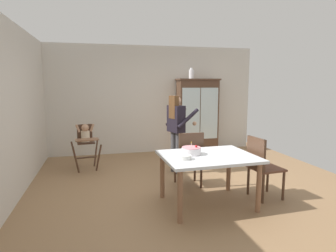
{
  "coord_description": "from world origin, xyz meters",
  "views": [
    {
      "loc": [
        -1.39,
        -4.64,
        1.76
      ],
      "look_at": [
        -0.08,
        0.7,
        0.95
      ],
      "focal_mm": 30.79,
      "sensor_mm": 36.0,
      "label": 1
    }
  ],
  "objects": [
    {
      "name": "adult_person",
      "position": [
        0.09,
        0.74,
        0.97
      ],
      "size": [
        0.62,
        0.61,
        1.53
      ],
      "rotation": [
        0.0,
        0.0,
        1.91
      ],
      "color": "#47474C",
      "rests_on": "ground_plane"
    },
    {
      "name": "dining_chair_far_side",
      "position": [
        0.09,
        -0.12,
        0.56
      ],
      "size": [
        0.46,
        0.46,
        0.96
      ],
      "rotation": [
        0.0,
        0.0,
        3.1
      ],
      "color": "#4C3323",
      "rests_on": "ground_plane"
    },
    {
      "name": "wall_left",
      "position": [
        -2.63,
        0.0,
        1.35
      ],
      "size": [
        0.06,
        5.32,
        2.7
      ],
      "primitive_type": "cube",
      "color": "beige",
      "rests_on": "ground_plane"
    },
    {
      "name": "wall_back",
      "position": [
        0.0,
        2.63,
        1.35
      ],
      "size": [
        5.32,
        0.06,
        2.7
      ],
      "primitive_type": "cube",
      "color": "beige",
      "rests_on": "ground_plane"
    },
    {
      "name": "china_cabinet",
      "position": [
        1.1,
        2.37,
        0.95
      ],
      "size": [
        1.08,
        0.48,
        1.88
      ],
      "color": "#4C3323",
      "rests_on": "ground_plane"
    },
    {
      "name": "ground_plane",
      "position": [
        0.0,
        0.0,
        0.0
      ],
      "size": [
        6.24,
        6.24,
        0.0
      ],
      "primitive_type": "plane",
      "color": "#93704C"
    },
    {
      "name": "birthday_cake",
      "position": [
        -0.09,
        -0.75,
        0.79
      ],
      "size": [
        0.28,
        0.28,
        0.19
      ],
      "color": "white",
      "rests_on": "dining_table"
    },
    {
      "name": "ceramic_vase",
      "position": [
        0.93,
        2.37,
        2.0
      ],
      "size": [
        0.13,
        0.13,
        0.27
      ],
      "color": "white",
      "rests_on": "china_cabinet"
    },
    {
      "name": "serving_bowl",
      "position": [
        -0.26,
        -0.99,
        0.77
      ],
      "size": [
        0.18,
        0.18,
        0.05
      ],
      "primitive_type": "cylinder",
      "color": "silver",
      "rests_on": "dining_table"
    },
    {
      "name": "dining_chair_right_end",
      "position": [
        1.01,
        -0.83,
        0.56
      ],
      "size": [
        0.48,
        0.48,
        0.96
      ],
      "rotation": [
        0.0,
        0.0,
        1.67
      ],
      "color": "#4C3323",
      "rests_on": "ground_plane"
    },
    {
      "name": "dining_table",
      "position": [
        0.13,
        -0.86,
        0.65
      ],
      "size": [
        1.36,
        1.1,
        0.74
      ],
      "color": "silver",
      "rests_on": "ground_plane"
    },
    {
      "name": "high_chair_with_toddler",
      "position": [
        -1.66,
        1.37,
        0.65
      ],
      "size": [
        0.64,
        0.74,
        0.95
      ],
      "rotation": [
        0.0,
        0.0,
        0.13
      ],
      "color": "#4C3323",
      "rests_on": "ground_plane"
    }
  ]
}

